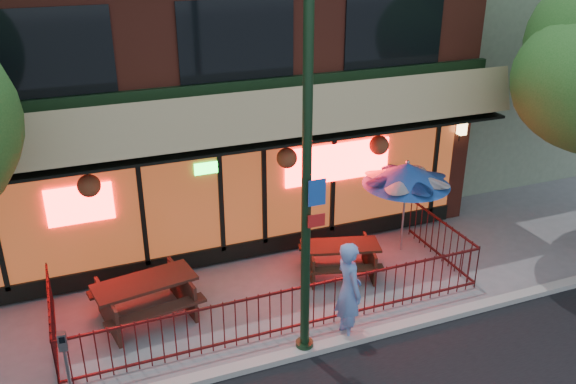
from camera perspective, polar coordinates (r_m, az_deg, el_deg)
name	(u,v)px	position (r m, az deg, el deg)	size (l,w,h in m)	color
ground	(296,338)	(11.77, 0.76, -13.48)	(80.00, 80.00, 0.00)	gray
curb	(307,351)	(11.37, 1.74, -14.66)	(80.00, 0.25, 0.12)	#999993
restaurant_building	(193,49)	(16.43, -8.84, 13.05)	(12.96, 9.49, 8.05)	maroon
neighbor_building	(463,62)	(21.03, 16.05, 11.65)	(6.00, 7.00, 6.00)	gray
patio_fence	(286,296)	(11.79, -0.16, -9.66)	(8.44, 2.62, 1.00)	#470F10
street_light	(307,193)	(9.83, 1.76, -0.11)	(0.43, 0.32, 7.00)	black
picnic_table_left	(146,293)	(12.32, -13.19, -9.22)	(2.16, 1.78, 0.83)	#3E1F16
picnic_table_right	(340,255)	(13.47, 4.88, -5.86)	(1.99, 1.72, 0.73)	#331D11
patio_umbrella	(407,174)	(14.01, 11.06, 1.66)	(2.00, 2.00, 2.28)	gray
pedestrian	(349,290)	(11.36, 5.71, -9.12)	(0.72, 0.47, 1.96)	#6689CC
parking_meter_near	(66,359)	(10.29, -20.09, -14.46)	(0.14, 0.12, 1.49)	gray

